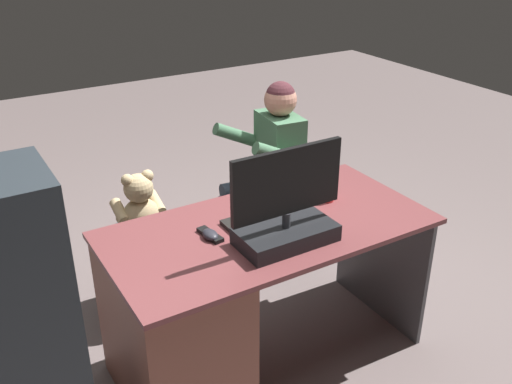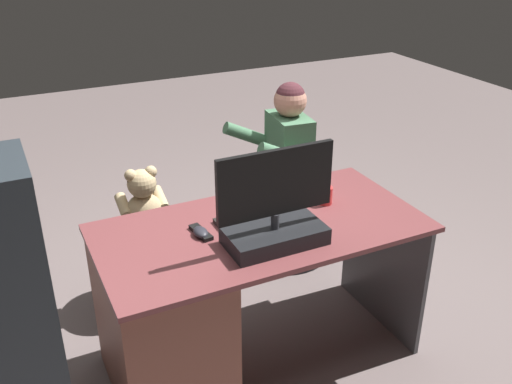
% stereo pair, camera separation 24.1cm
% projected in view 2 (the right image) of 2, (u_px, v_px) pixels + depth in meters
% --- Properties ---
extents(ground_plane, '(10.00, 10.00, 0.00)m').
position_uv_depth(ground_plane, '(232.00, 315.00, 3.22)').
color(ground_plane, '#6F605F').
extents(desk, '(1.48, 0.74, 0.76)m').
position_uv_depth(desk, '(183.00, 313.00, 2.59)').
color(desk, brown).
rests_on(desk, ground_plane).
extents(monitor, '(0.52, 0.23, 0.43)m').
position_uv_depth(monitor, '(275.00, 217.00, 2.40)').
color(monitor, black).
rests_on(monitor, desk).
extents(keyboard, '(0.42, 0.14, 0.02)m').
position_uv_depth(keyboard, '(261.00, 217.00, 2.64)').
color(keyboard, black).
rests_on(keyboard, desk).
extents(computer_mouse, '(0.06, 0.10, 0.04)m').
position_uv_depth(computer_mouse, '(201.00, 232.00, 2.50)').
color(computer_mouse, '#2A2931').
rests_on(computer_mouse, desk).
extents(cup, '(0.07, 0.07, 0.09)m').
position_uv_depth(cup, '(326.00, 195.00, 2.77)').
color(cup, red).
rests_on(cup, desk).
extents(tv_remote, '(0.06, 0.15, 0.02)m').
position_uv_depth(tv_remote, '(201.00, 232.00, 2.52)').
color(tv_remote, black).
rests_on(tv_remote, desk).
extents(office_chair_teddy, '(0.50, 0.50, 0.47)m').
position_uv_depth(office_chair_teddy, '(149.00, 258.00, 3.23)').
color(office_chair_teddy, black).
rests_on(office_chair_teddy, ground_plane).
extents(teddy_bear, '(0.26, 0.27, 0.37)m').
position_uv_depth(teddy_bear, '(143.00, 202.00, 3.09)').
color(teddy_bear, '#D0B382').
rests_on(teddy_bear, office_chair_teddy).
extents(visitor_chair, '(0.54, 0.54, 0.47)m').
position_uv_depth(visitor_chair, '(287.00, 218.00, 3.69)').
color(visitor_chair, black).
rests_on(visitor_chair, ground_plane).
extents(person, '(0.52, 0.51, 1.15)m').
position_uv_depth(person, '(278.00, 159.00, 3.46)').
color(person, '#4A7756').
rests_on(person, ground_plane).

